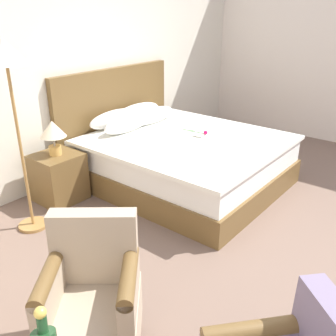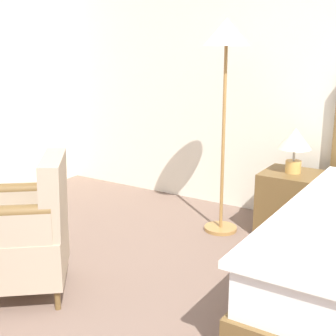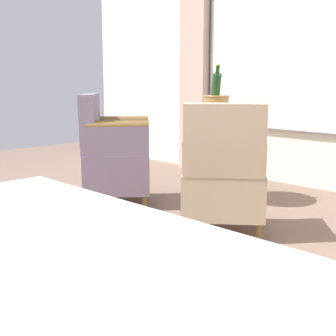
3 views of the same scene
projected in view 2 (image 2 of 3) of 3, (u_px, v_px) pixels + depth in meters
nightstand at (291, 203)px, 3.91m from camera, size 0.49×0.46×0.53m
bedside_lamp at (295, 142)px, 3.77m from camera, size 0.27×0.27×0.37m
floor_lamp_brass at (226, 52)px, 3.65m from camera, size 0.37×0.37×1.75m
armchair_by_window at (29, 233)px, 2.93m from camera, size 0.74×0.74×0.89m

